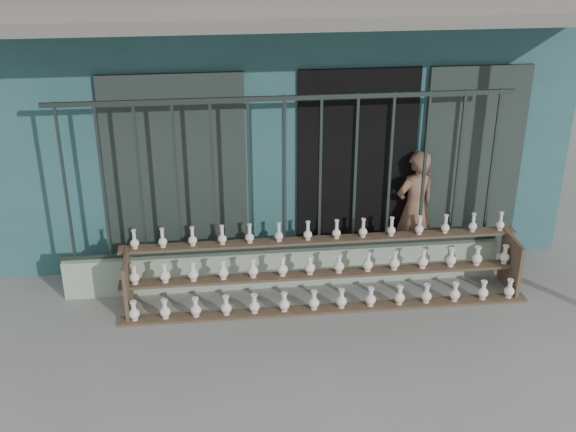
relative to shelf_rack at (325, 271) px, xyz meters
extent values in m
plane|color=slate|center=(-0.40, -0.88, -0.36)|extent=(60.00, 60.00, 0.00)
cube|color=#285255|center=(-0.40, 3.42, 1.24)|extent=(7.00, 5.00, 3.20)
cube|color=black|center=(0.50, 0.94, 0.84)|extent=(1.40, 0.12, 2.40)
cube|color=black|center=(-1.60, 0.90, 0.84)|extent=(1.60, 0.08, 2.40)
cube|color=black|center=(1.90, 0.90, 0.84)|extent=(1.20, 0.08, 2.40)
cube|color=#59544C|center=(-0.40, 0.32, 2.79)|extent=(7.40, 2.00, 0.12)
cube|color=#95AB93|center=(-0.40, 0.42, -0.14)|extent=(5.00, 0.20, 0.45)
cube|color=#283330|center=(-2.75, 0.42, 0.99)|extent=(0.03, 0.03, 1.80)
cube|color=#283330|center=(-2.35, 0.42, 0.99)|extent=(0.03, 0.03, 1.80)
cube|color=#283330|center=(-1.96, 0.42, 0.99)|extent=(0.03, 0.03, 1.80)
cube|color=#283330|center=(-1.57, 0.42, 0.99)|extent=(0.03, 0.03, 1.80)
cube|color=#283330|center=(-1.18, 0.42, 0.99)|extent=(0.03, 0.03, 1.80)
cube|color=#283330|center=(-0.79, 0.42, 0.99)|extent=(0.03, 0.03, 1.80)
cube|color=#283330|center=(-0.40, 0.42, 0.99)|extent=(0.03, 0.03, 1.80)
cube|color=#283330|center=(0.00, 0.42, 0.99)|extent=(0.03, 0.03, 1.80)
cube|color=#283330|center=(0.39, 0.42, 0.99)|extent=(0.03, 0.03, 1.80)
cube|color=#283330|center=(0.78, 0.42, 0.99)|extent=(0.03, 0.03, 1.80)
cube|color=#283330|center=(1.17, 0.42, 0.99)|extent=(0.03, 0.03, 1.80)
cube|color=#283330|center=(1.56, 0.42, 0.99)|extent=(0.03, 0.03, 1.80)
cube|color=#283330|center=(1.95, 0.42, 0.99)|extent=(0.03, 0.03, 1.80)
cube|color=#283330|center=(-0.40, 0.42, 1.86)|extent=(5.00, 0.04, 0.05)
cube|color=#283330|center=(-0.40, 0.42, 0.11)|extent=(5.00, 0.04, 0.05)
cube|color=brown|center=(0.00, -0.23, -0.35)|extent=(4.50, 0.18, 0.03)
cube|color=brown|center=(0.00, 0.02, -0.05)|extent=(4.50, 0.18, 0.03)
cube|color=brown|center=(0.00, 0.27, 0.25)|extent=(4.50, 0.18, 0.03)
cube|color=brown|center=(-2.15, 0.02, -0.04)|extent=(0.04, 0.55, 0.64)
cube|color=brown|center=(2.15, 0.02, -0.04)|extent=(0.04, 0.55, 0.64)
imported|color=brown|center=(1.21, 0.77, 0.36)|extent=(0.62, 0.51, 1.45)
camera|label=1|loc=(-1.19, -6.90, 3.87)|focal=45.00mm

